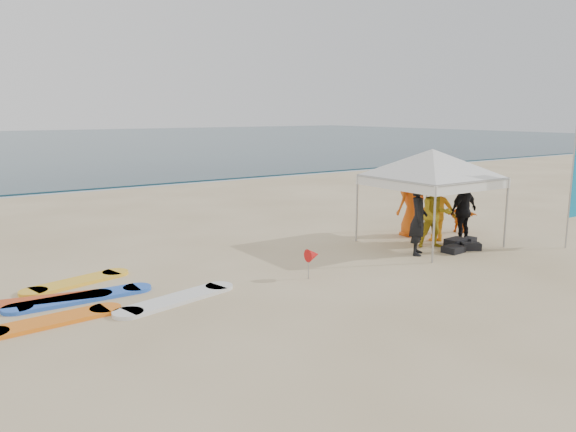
% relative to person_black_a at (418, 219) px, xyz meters
% --- Properties ---
extents(ground, '(120.00, 120.00, 0.00)m').
position_rel_person_black_a_xyz_m(ground, '(-3.64, -1.90, -0.88)').
color(ground, beige).
rests_on(ground, ground).
extents(shoreline_foam, '(160.00, 1.20, 0.01)m').
position_rel_person_black_a_xyz_m(shoreline_foam, '(-3.64, 16.30, -0.88)').
color(shoreline_foam, silver).
rests_on(shoreline_foam, ground).
extents(person_black_a, '(0.76, 0.75, 1.76)m').
position_rel_person_black_a_xyz_m(person_black_a, '(0.00, 0.00, 0.00)').
color(person_black_a, black).
rests_on(person_black_a, ground).
extents(person_yellow, '(1.05, 0.96, 1.74)m').
position_rel_person_black_a_xyz_m(person_yellow, '(0.88, 0.24, -0.01)').
color(person_yellow, gold).
rests_on(person_yellow, ground).
extents(person_orange_a, '(1.29, 1.12, 1.73)m').
position_rel_person_black_a_xyz_m(person_orange_a, '(1.53, 0.78, -0.02)').
color(person_orange_a, orange).
rests_on(person_orange_a, ground).
extents(person_black_b, '(1.04, 0.49, 1.74)m').
position_rel_person_black_a_xyz_m(person_black_b, '(1.91, 0.21, -0.01)').
color(person_black_b, black).
rests_on(person_black_b, ground).
extents(person_orange_b, '(0.96, 0.63, 1.96)m').
position_rel_person_black_a_xyz_m(person_orange_b, '(1.46, 1.59, 0.10)').
color(person_orange_b, orange).
rests_on(person_orange_b, ground).
extents(person_seated, '(0.74, 0.92, 0.98)m').
position_rel_person_black_a_xyz_m(person_seated, '(2.95, 1.12, -0.39)').
color(person_seated, orange).
rests_on(person_seated, ground).
extents(canopy_tent, '(3.80, 3.80, 2.87)m').
position_rel_person_black_a_xyz_m(canopy_tent, '(1.05, 0.59, 1.61)').
color(canopy_tent, '#A5A5A8').
rests_on(canopy_tent, ground).
extents(marker_pennant, '(0.28, 0.28, 0.64)m').
position_rel_person_black_a_xyz_m(marker_pennant, '(-3.30, -0.17, -0.39)').
color(marker_pennant, '#A5A5A8').
rests_on(marker_pennant, ground).
extents(gear_pile, '(1.46, 0.89, 0.22)m').
position_rel_person_black_a_xyz_m(gear_pile, '(1.36, -0.21, -0.79)').
color(gear_pile, black).
rests_on(gear_pile, ground).
extents(surfboard_spread, '(6.06, 3.10, 0.07)m').
position_rel_person_black_a_xyz_m(surfboard_spread, '(-8.13, 0.89, -0.85)').
color(surfboard_spread, '#238227').
rests_on(surfboard_spread, ground).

